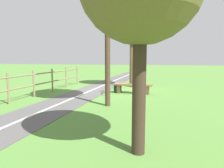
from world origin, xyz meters
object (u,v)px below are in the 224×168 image
(person_seated, at_px, (138,77))
(tree_near_bench, at_px, (133,19))
(backpack, at_px, (116,88))
(bench, at_px, (133,87))
(bicycle, at_px, (109,86))

(person_seated, distance_m, tree_near_bench, 3.96)
(backpack, bearing_deg, bench, 168.60)
(bench, xyz_separation_m, backpack, (0.85, -0.17, -0.12))
(tree_near_bench, bearing_deg, backpack, 75.58)
(bench, xyz_separation_m, bicycle, (1.14, 0.24, 0.02))
(backpack, xyz_separation_m, tree_near_bench, (-0.56, -2.18, 3.74))
(bicycle, distance_m, backpack, 0.52)
(person_seated, relative_size, tree_near_bench, 0.16)
(person_seated, height_order, bicycle, person_seated)
(backpack, height_order, tree_near_bench, tree_near_bench)
(bench, bearing_deg, backpack, -6.33)
(person_seated, relative_size, backpack, 1.84)
(bench, height_order, backpack, bench)
(bench, xyz_separation_m, person_seated, (-0.23, 0.02, 0.49))
(bicycle, bearing_deg, backpack, 135.71)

